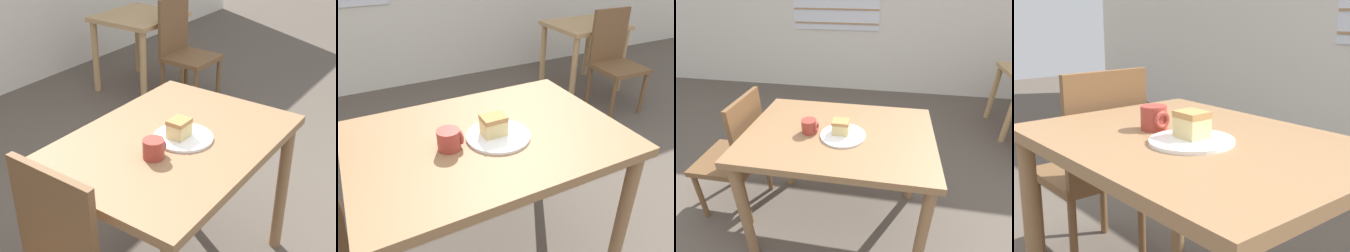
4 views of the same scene
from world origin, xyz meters
TOP-DOWN VIEW (x-y plane):
  - dining_table_near at (-0.14, 0.42)m, footprint 1.10×0.78m
  - chair_near_window at (-0.88, 0.48)m, footprint 0.41×0.41m
  - plate at (-0.10, 0.38)m, footprint 0.26×0.26m
  - cake_slice at (-0.12, 0.39)m, footprint 0.09×0.08m
  - coffee_mug at (-0.30, 0.39)m, footprint 0.10×0.09m

SIDE VIEW (x-z plane):
  - chair_near_window at x=-0.88m, z-range 0.03..0.95m
  - dining_table_near at x=-0.14m, z-range 0.28..1.05m
  - plate at x=-0.10m, z-range 0.78..0.79m
  - coffee_mug at x=-0.30m, z-range 0.78..0.86m
  - cake_slice at x=-0.12m, z-range 0.79..0.87m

